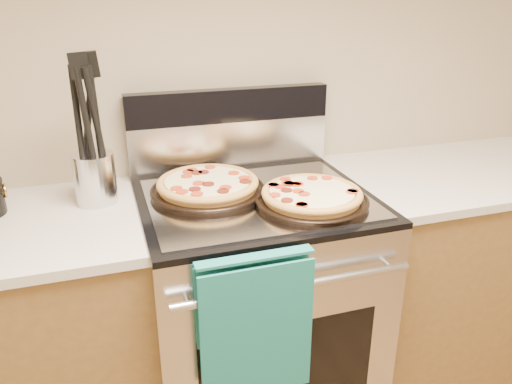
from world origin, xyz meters
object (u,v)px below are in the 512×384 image
object	(u,v)px
pepperoni_pizza_back	(208,186)
range_body	(255,314)
pepperoni_pizza_front	(312,197)
utensil_crock	(95,178)

from	to	relation	value
pepperoni_pizza_back	range_body	bearing A→B (deg)	-21.33
pepperoni_pizza_front	range_body	bearing A→B (deg)	138.49
pepperoni_pizza_back	utensil_crock	distance (m)	0.36
pepperoni_pizza_front	utensil_crock	world-z (taller)	utensil_crock
pepperoni_pizza_front	pepperoni_pizza_back	bearing A→B (deg)	147.42
pepperoni_pizza_back	utensil_crock	world-z (taller)	utensil_crock
pepperoni_pizza_back	pepperoni_pizza_front	size ratio (longest dim) A/B	1.06
pepperoni_pizza_front	utensil_crock	xyz separation A→B (m)	(-0.65, 0.26, 0.04)
range_body	pepperoni_pizza_back	world-z (taller)	pepperoni_pizza_back
utensil_crock	pepperoni_pizza_front	bearing A→B (deg)	-22.18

